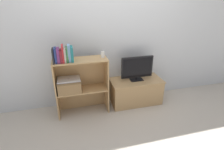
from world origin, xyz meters
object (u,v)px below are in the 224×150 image
object	(u,v)px
book_plum	(58,55)
baby_monitor	(103,54)
book_navy	(55,55)
book_crimson	(63,54)
tv_stand	(136,91)
book_skyblue	(69,53)
tv	(137,68)
book_forest	(67,54)
book_charcoal	(53,56)
storage_basket_left	(69,85)
book_ivory	(65,55)
book_maroon	(61,56)
book_teal	(72,54)
laptop	(69,79)

from	to	relation	value
book_plum	baby_monitor	distance (m)	0.65
book_navy	book_crimson	size ratio (longest dim) A/B	0.87
tv_stand	book_skyblue	size ratio (longest dim) A/B	3.72
book_plum	book_skyblue	xyz separation A→B (m)	(0.15, 0.00, 0.02)
tv_stand	book_plum	size ratio (longest dim) A/B	4.38
tv	book_forest	xyz separation A→B (m)	(-1.13, -0.11, 0.36)
book_crimson	baby_monitor	xyz separation A→B (m)	(0.58, 0.05, -0.07)
tv	tv_stand	bearing A→B (deg)	90.00
book_charcoal	storage_basket_left	xyz separation A→B (m)	(0.17, 0.04, -0.49)
book_crimson	baby_monitor	distance (m)	0.58
tv	book_charcoal	size ratio (longest dim) A/B	2.72
tv	baby_monitor	world-z (taller)	baby_monitor
tv	book_navy	xyz separation A→B (m)	(-1.28, -0.11, 0.36)
book_charcoal	book_ivory	xyz separation A→B (m)	(0.16, 0.00, -0.01)
book_forest	book_skyblue	bearing A→B (deg)	0.00
book_crimson	book_forest	distance (m)	0.06
tv	book_ivory	bearing A→B (deg)	-174.54
book_maroon	book_crimson	world-z (taller)	book_crimson
tv_stand	book_ivory	xyz separation A→B (m)	(-1.15, -0.11, 0.79)
book_teal	storage_basket_left	distance (m)	0.51
tv_stand	tv	world-z (taller)	tv
tv_stand	book_ivory	distance (m)	1.41
book_navy	laptop	bearing A→B (deg)	14.47
book_skyblue	laptop	world-z (taller)	book_skyblue
tv	book_skyblue	bearing A→B (deg)	-174.24
tv_stand	book_skyblue	bearing A→B (deg)	-174.16
book_charcoal	book_teal	world-z (taller)	book_teal
tv	storage_basket_left	xyz separation A→B (m)	(-1.14, -0.07, -0.14)
tv_stand	book_charcoal	bearing A→B (deg)	-175.13
book_forest	book_skyblue	xyz separation A→B (m)	(0.03, 0.00, 0.02)
book_plum	book_maroon	bearing A→B (deg)	0.00
book_teal	book_skyblue	bearing A→B (deg)	180.00
book_plum	book_forest	bearing A→B (deg)	0.00
tv	storage_basket_left	size ratio (longest dim) A/B	1.58
book_crimson	book_forest	bearing A→B (deg)	0.00
tv_stand	book_maroon	bearing A→B (deg)	-174.71
book_maroon	book_plum	bearing A→B (deg)	180.00
laptop	book_navy	bearing A→B (deg)	-165.53
book_forest	book_skyblue	distance (m)	0.04
baby_monitor	book_teal	bearing A→B (deg)	-173.62
book_teal	laptop	xyz separation A→B (m)	(-0.08, 0.04, -0.40)
tv_stand	book_skyblue	world-z (taller)	book_skyblue
book_skyblue	baby_monitor	distance (m)	0.50
tv_stand	tv	distance (m)	0.45
book_charcoal	book_crimson	bearing A→B (deg)	-0.00
book_charcoal	book_skyblue	size ratio (longest dim) A/B	0.84
book_maroon	book_skyblue	size ratio (longest dim) A/B	0.74
tv	laptop	world-z (taller)	tv
tv_stand	book_forest	bearing A→B (deg)	-174.33
laptop	book_plum	bearing A→B (deg)	-160.68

